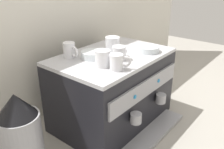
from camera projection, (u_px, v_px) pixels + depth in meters
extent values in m
plane|color=#9E998E|center=(112.00, 119.00, 1.48)|extent=(4.00, 4.00, 0.00)
cube|color=silver|center=(64.00, 18.00, 1.46)|extent=(2.80, 0.03, 1.12)
cube|color=black|center=(112.00, 90.00, 1.40)|extent=(0.65, 0.43, 0.39)
cube|color=#B7B7BC|center=(112.00, 56.00, 1.32)|extent=(0.65, 0.43, 0.02)
cube|color=#939399|center=(146.00, 88.00, 1.24)|extent=(0.60, 0.01, 0.09)
cylinder|color=#1E7AB7|center=(135.00, 97.00, 1.15)|extent=(0.02, 0.01, 0.02)
cylinder|color=#1E7AB7|center=(159.00, 81.00, 1.31)|extent=(0.02, 0.01, 0.02)
cube|color=#939399|center=(151.00, 135.00, 1.32)|extent=(0.55, 0.12, 0.02)
cylinder|color=#939399|center=(136.00, 118.00, 1.18)|extent=(0.06, 0.06, 0.05)
cylinder|color=#939399|center=(161.00, 98.00, 1.35)|extent=(0.06, 0.06, 0.05)
cylinder|color=white|center=(69.00, 50.00, 1.26)|extent=(0.06, 0.06, 0.08)
torus|color=white|center=(74.00, 52.00, 1.23)|extent=(0.02, 0.06, 0.06)
cylinder|color=white|center=(103.00, 58.00, 1.14)|extent=(0.07, 0.07, 0.08)
torus|color=white|center=(106.00, 55.00, 1.19)|extent=(0.06, 0.03, 0.06)
cylinder|color=white|center=(119.00, 53.00, 1.23)|extent=(0.07, 0.07, 0.07)
torus|color=white|center=(122.00, 51.00, 1.27)|extent=(0.05, 0.02, 0.05)
cylinder|color=white|center=(116.00, 62.00, 1.11)|extent=(0.06, 0.06, 0.07)
torus|color=white|center=(126.00, 62.00, 1.11)|extent=(0.05, 0.04, 0.05)
cylinder|color=white|center=(112.00, 44.00, 1.35)|extent=(0.08, 0.08, 0.08)
torus|color=white|center=(114.00, 41.00, 1.40)|extent=(0.06, 0.04, 0.06)
cylinder|color=silver|center=(148.00, 49.00, 1.35)|extent=(0.12, 0.12, 0.03)
cylinder|color=silver|center=(148.00, 51.00, 1.36)|extent=(0.07, 0.07, 0.01)
cylinder|color=silver|center=(93.00, 55.00, 1.26)|extent=(0.12, 0.12, 0.04)
cylinder|color=silver|center=(93.00, 57.00, 1.27)|extent=(0.07, 0.07, 0.01)
cylinder|color=#939399|center=(22.00, 145.00, 1.05)|extent=(0.18, 0.18, 0.29)
cone|color=black|center=(15.00, 105.00, 0.97)|extent=(0.17, 0.17, 0.10)
cylinder|color=#B7B7BC|center=(155.00, 83.00, 1.80)|extent=(0.09, 0.09, 0.12)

